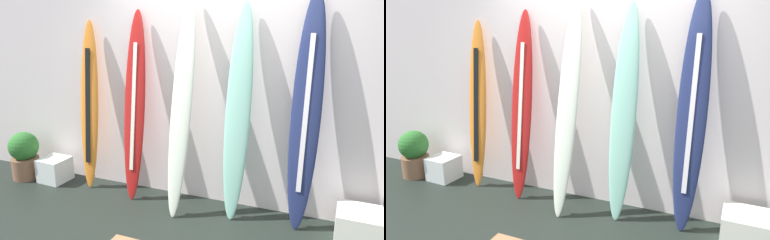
% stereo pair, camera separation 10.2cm
% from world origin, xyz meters
% --- Properties ---
extents(wall_back, '(7.20, 0.20, 2.80)m').
position_xyz_m(wall_back, '(0.00, 1.30, 1.40)').
color(wall_back, silver).
rests_on(wall_back, ground).
extents(surfboard_sunset, '(0.25, 0.28, 1.98)m').
position_xyz_m(surfboard_sunset, '(-1.53, 1.03, 0.98)').
color(surfboard_sunset, orange).
rests_on(surfboard_sunset, ground).
extents(surfboard_crimson, '(0.26, 0.36, 2.09)m').
position_xyz_m(surfboard_crimson, '(-0.89, 0.99, 1.03)').
color(surfboard_crimson, '#B01A18').
rests_on(surfboard_crimson, ground).
extents(surfboard_ivory, '(0.23, 0.56, 2.24)m').
position_xyz_m(surfboard_ivory, '(-0.29, 0.90, 1.10)').
color(surfboard_ivory, silver).
rests_on(surfboard_ivory, ground).
extents(surfboard_seafoam, '(0.27, 0.38, 2.15)m').
position_xyz_m(surfboard_seafoam, '(0.27, 0.99, 1.06)').
color(surfboard_seafoam, '#89C9B2').
rests_on(surfboard_seafoam, ground).
extents(surfboard_navy, '(0.29, 0.32, 2.24)m').
position_xyz_m(surfboard_navy, '(0.91, 1.01, 1.11)').
color(surfboard_navy, navy).
rests_on(surfboard_navy, ground).
extents(display_block_left, '(0.40, 0.40, 0.31)m').
position_xyz_m(display_block_left, '(1.45, 0.90, 0.15)').
color(display_block_left, white).
rests_on(display_block_left, ground).
extents(display_block_center, '(0.34, 0.34, 0.30)m').
position_xyz_m(display_block_center, '(-2.07, 0.94, 0.15)').
color(display_block_center, white).
rests_on(display_block_center, ground).
extents(potted_plant, '(0.37, 0.37, 0.61)m').
position_xyz_m(potted_plant, '(-2.48, 0.88, 0.31)').
color(potted_plant, brown).
rests_on(potted_plant, ground).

